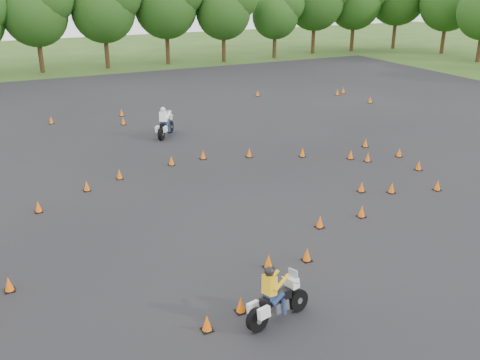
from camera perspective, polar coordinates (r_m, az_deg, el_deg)
The scene contains 6 objects.
ground at distance 18.52m, azimuth 5.37°, elevation -7.52°, with size 140.00×140.00×0.00m, color #2D5119.
asphalt_pad at distance 23.35m, azimuth -2.11°, elevation -1.13°, with size 62.00×62.00×0.00m, color black.
treeline at distance 49.81m, azimuth -13.84°, elevation 15.79°, with size 87.44×32.44×10.88m.
traffic_cones at distance 22.90m, azimuth -1.70°, elevation -0.98°, with size 36.84×33.04×0.45m.
rider_yellow at distance 14.67m, azimuth 4.26°, elevation -12.13°, with size 2.12×0.65×1.64m, color gold, non-canonical shape.
rider_white at distance 31.29m, azimuth -7.94°, elevation 6.21°, with size 2.28×0.70×1.76m, color white, non-canonical shape.
Camera 1 is at (-8.50, -13.86, 8.87)m, focal length 40.00 mm.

